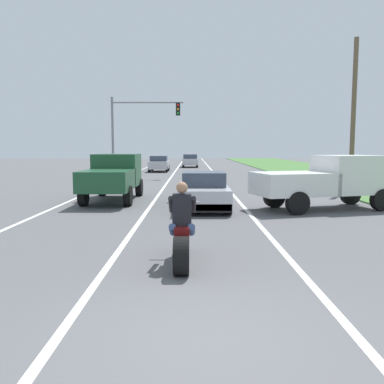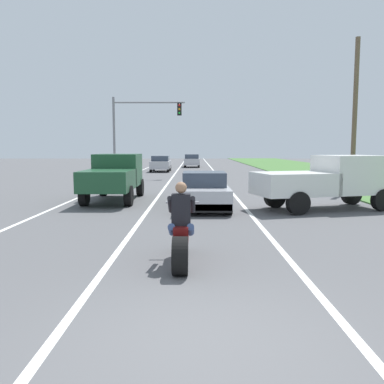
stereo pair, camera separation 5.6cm
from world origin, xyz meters
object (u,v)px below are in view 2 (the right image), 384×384
Objects in this scene: pickup_truck_left_lane_dark_green at (114,175)px; motorcycle_with_rider at (181,235)px; distant_car_far_ahead at (161,163)px; pickup_truck_right_shoulder_white at (326,179)px; traffic_light_mast_near at (137,124)px; distant_car_further_ahead at (192,161)px; sports_car_silver at (204,191)px.

motorcycle_with_rider is at bearing -71.65° from pickup_truck_left_lane_dark_green.
motorcycle_with_rider is at bearing -84.54° from distant_car_far_ahead.
traffic_light_mast_near is at bearing 120.32° from pickup_truck_right_shoulder_white.
motorcycle_with_rider is 39.39m from distant_car_further_ahead.
traffic_light_mast_near reaches higher than distant_car_far_ahead.
pickup_truck_right_shoulder_white reaches higher than motorcycle_with_rider.
pickup_truck_right_shoulder_white is (8.27, -2.43, 0.00)m from pickup_truck_left_lane_dark_green.
traffic_light_mast_near reaches higher than sports_car_silver.
sports_car_silver is at bearing 85.25° from motorcycle_with_rider.
distant_car_further_ahead is (-0.64, 31.92, 0.14)m from sports_car_silver.
motorcycle_with_rider reaches higher than distant_car_far_ahead.
motorcycle_with_rider is at bearing -79.94° from traffic_light_mast_near.
motorcycle_with_rider is 10.09m from pickup_truck_left_lane_dark_green.
motorcycle_with_rider is 23.36m from traffic_light_mast_near.
pickup_truck_left_lane_dark_green is 0.93× the size of pickup_truck_right_shoulder_white.
pickup_truck_right_shoulder_white is at bearing -80.99° from distant_car_further_ahead.
pickup_truck_right_shoulder_white is 1.29× the size of distant_car_far_ahead.
pickup_truck_left_lane_dark_green reaches higher than motorcycle_with_rider.
distant_car_further_ahead is (-0.02, 39.39, 0.18)m from motorcycle_with_rider.
distant_car_far_ahead is (-3.55, 23.20, 0.14)m from sports_car_silver.
pickup_truck_right_shoulder_white is 24.87m from distant_car_far_ahead.
sports_car_silver is at bearing -88.86° from distant_car_further_ahead.
distant_car_further_ahead is at bearing 90.02° from motorcycle_with_rider.
distant_car_further_ahead is at bearing 91.14° from sports_car_silver.
traffic_light_mast_near is at bearing 93.76° from pickup_truck_left_lane_dark_green.
pickup_truck_right_shoulder_white is at bearing -4.26° from sports_car_silver.
distant_car_far_ahead is (-2.93, 30.67, 0.18)m from motorcycle_with_rider.
motorcycle_with_rider is 0.51× the size of sports_car_silver.
pickup_truck_left_lane_dark_green is (-3.17, 9.56, 0.51)m from motorcycle_with_rider.
pickup_truck_left_lane_dark_green is at bearing 108.35° from motorcycle_with_rider.
motorcycle_with_rider is 7.49m from sports_car_silver.
distant_car_far_ahead reaches higher than sports_car_silver.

